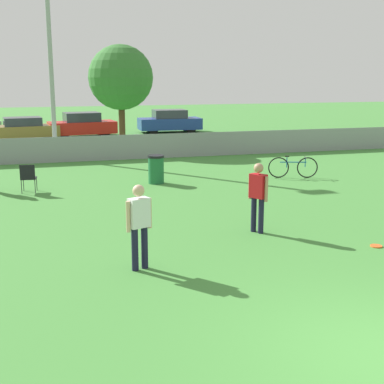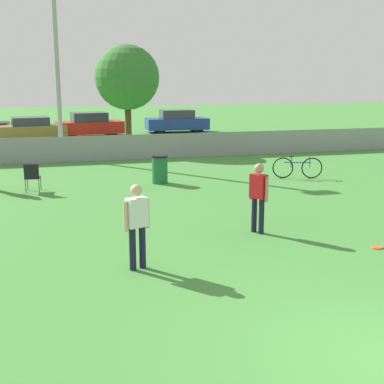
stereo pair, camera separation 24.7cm
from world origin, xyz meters
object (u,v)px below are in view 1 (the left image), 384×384
object	(u,v)px
player_receiver_white	(139,221)
bicycle_sideline	(293,167)
player_defender_red	(258,193)
parked_car_red	(82,125)
folding_chair_sideline	(28,176)
light_pole	(49,38)
frisbee_disc	(376,246)
tree_near_pole	(121,78)
parked_car_blue	(170,121)
trash_bin	(156,169)
parked_car_tan	(23,129)

from	to	relation	value
player_receiver_white	bicycle_sideline	world-z (taller)	player_receiver_white
player_defender_red	parked_car_red	world-z (taller)	player_defender_red
bicycle_sideline	folding_chair_sideline	bearing A→B (deg)	-163.35
light_pole	frisbee_disc	bearing A→B (deg)	-66.96
folding_chair_sideline	player_defender_red	bearing A→B (deg)	138.05
tree_near_pole	frisbee_disc	distance (m)	17.85
bicycle_sideline	parked_car_blue	size ratio (longest dim) A/B	0.43
player_receiver_white	trash_bin	bearing A→B (deg)	55.40
player_receiver_white	folding_chair_sideline	bearing A→B (deg)	85.22
folding_chair_sideline	parked_car_tan	distance (m)	15.01
frisbee_disc	parked_car_tan	size ratio (longest dim) A/B	0.06
tree_near_pole	player_defender_red	bearing A→B (deg)	-86.88
player_receiver_white	bicycle_sideline	distance (m)	10.53
trash_bin	parked_car_blue	xyz separation A→B (m)	(4.41, 16.20, 0.22)
player_defender_red	tree_near_pole	bearing A→B (deg)	152.33
folding_chair_sideline	trash_bin	bearing A→B (deg)	-167.98
player_defender_red	folding_chair_sideline	xyz separation A→B (m)	(-5.30, 6.09, -0.44)
frisbee_disc	parked_car_tan	world-z (taller)	parked_car_tan
tree_near_pole	trash_bin	distance (m)	9.56
player_receiver_white	parked_car_blue	xyz separation A→B (m)	(6.49, 24.34, -0.26)
bicycle_sideline	parked_car_red	size ratio (longest dim) A/B	0.42
trash_bin	parked_car_red	bearing A→B (deg)	94.79
parked_car_red	player_receiver_white	bearing A→B (deg)	-98.61
player_defender_red	frisbee_disc	xyz separation A→B (m)	(2.10, -1.74, -0.96)
folding_chair_sideline	parked_car_red	xyz separation A→B (m)	(2.95, 15.67, 0.17)
parked_car_blue	player_receiver_white	bearing A→B (deg)	-103.72
tree_near_pole	parked_car_tan	size ratio (longest dim) A/B	1.24
parked_car_tan	parked_car_blue	distance (m)	9.25
folding_chair_sideline	bicycle_sideline	xyz separation A→B (m)	(9.26, -0.02, -0.14)
light_pole	parked_car_red	size ratio (longest dim) A/B	2.15
tree_near_pole	frisbee_disc	bearing A→B (deg)	-80.33
parked_car_red	player_defender_red	bearing A→B (deg)	-90.49
player_receiver_white	parked_car_tan	size ratio (longest dim) A/B	0.40
frisbee_disc	trash_bin	xyz separation A→B (m)	(-3.16, 8.20, 0.48)
player_receiver_white	trash_bin	world-z (taller)	player_receiver_white
frisbee_disc	bicycle_sideline	bearing A→B (deg)	76.61
player_defender_red	light_pole	bearing A→B (deg)	167.05
player_receiver_white	parked_car_tan	bearing A→B (deg)	76.33
tree_near_pole	trash_bin	xyz separation A→B (m)	(-0.22, -9.05, -3.05)
light_pole	trash_bin	size ratio (longest dim) A/B	9.08
player_defender_red	frisbee_disc	world-z (taller)	player_defender_red
parked_car_tan	tree_near_pole	bearing A→B (deg)	-55.09
player_receiver_white	player_defender_red	bearing A→B (deg)	7.90
trash_bin	parked_car_red	xyz separation A→B (m)	(-1.28, 15.29, 0.21)
bicycle_sideline	parked_car_tan	size ratio (longest dim) A/B	0.42
frisbee_disc	parked_car_tan	xyz separation A→B (m)	(-7.87, 22.83, 0.62)
player_defender_red	bicycle_sideline	world-z (taller)	player_defender_red
player_receiver_white	parked_car_red	bearing A→B (deg)	67.79
frisbee_disc	parked_car_red	distance (m)	23.92
player_defender_red	parked_car_tan	distance (m)	21.87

